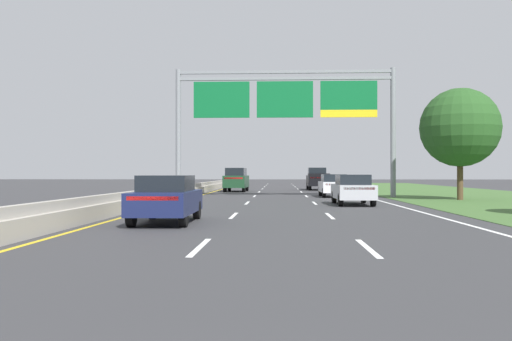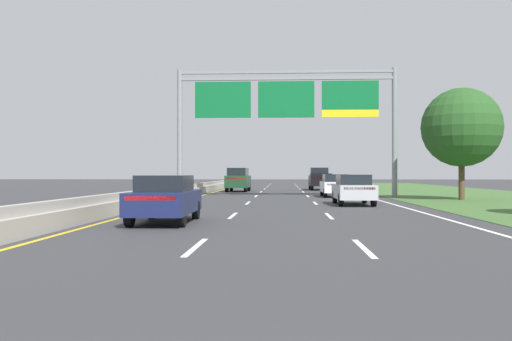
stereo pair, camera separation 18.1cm
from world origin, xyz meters
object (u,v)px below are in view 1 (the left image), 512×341
Objects in this scene: car_silver_right_lane_sedan at (353,189)px; car_white_right_lane_sedan at (334,185)px; car_navy_left_lane_sedan at (167,198)px; pickup_truck_black at (317,179)px; overhead_sign_gantry at (285,105)px; car_darkgreen_left_lane_suv at (236,179)px; roadside_tree_mid at (460,128)px.

car_white_right_lane_sedan is at bearing -0.16° from car_silver_right_lane_sedan.
car_white_right_lane_sedan is (7.52, 20.29, 0.00)m from car_navy_left_lane_sedan.
car_silver_right_lane_sedan is (0.04, -25.48, -0.26)m from pickup_truck_black.
overhead_sign_gantry is 20.58m from car_navy_left_lane_sedan.
pickup_truck_black is 1.23× the size of car_white_right_lane_sedan.
car_darkgreen_left_lane_suv is (-4.22, 11.36, -5.19)m from overhead_sign_gantry.
overhead_sign_gantry is 3.41× the size of car_silver_right_lane_sedan.
pickup_truck_black is at bearing -12.59° from car_navy_left_lane_sedan.
car_navy_left_lane_sedan is at bearing 168.60° from pickup_truck_black.
overhead_sign_gantry is 11.37m from roadside_tree_mid.
car_silver_right_lane_sedan is 0.64× the size of roadside_tree_mid.
car_silver_right_lane_sedan is 9.59m from roadside_tree_mid.
roadside_tree_mid is (14.87, -14.91, 3.33)m from car_darkgreen_left_lane_suv.
roadside_tree_mid reaches higher than car_silver_right_lane_sedan.
pickup_truck_black is at bearing -0.22° from car_silver_right_lane_sedan.
overhead_sign_gantry is 2.20× the size of roadside_tree_mid.
roadside_tree_mid is at bearing -54.58° from car_silver_right_lane_sedan.
car_darkgreen_left_lane_suv reaches higher than car_silver_right_lane_sedan.
car_silver_right_lane_sedan is at bearing -157.51° from car_darkgreen_left_lane_suv.
overhead_sign_gantry is at bearing -157.97° from car_darkgreen_left_lane_suv.
car_white_right_lane_sedan is 12.96m from car_darkgreen_left_lane_suv.
car_white_right_lane_sedan is 1.00× the size of car_silver_right_lane_sedan.
overhead_sign_gantry is at bearing 21.12° from car_silver_right_lane_sedan.
car_navy_left_lane_sedan is at bearing -178.15° from car_darkgreen_left_lane_suv.
roadside_tree_mid is (7.26, -20.29, 3.35)m from pickup_truck_black.
car_darkgreen_left_lane_suv is at bearing 35.75° from car_white_right_lane_sedan.
overhead_sign_gantry is at bearing 168.88° from pickup_truck_black.
car_navy_left_lane_sedan is (-4.11, -19.41, -5.47)m from overhead_sign_gantry.
car_white_right_lane_sedan is at bearing -21.19° from car_navy_left_lane_sedan.
roadside_tree_mid is (7.21, 5.19, 3.61)m from car_silver_right_lane_sedan.
car_navy_left_lane_sedan is 30.77m from car_darkgreen_left_lane_suv.
pickup_truck_black is at bearing 78.55° from overhead_sign_gantry.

